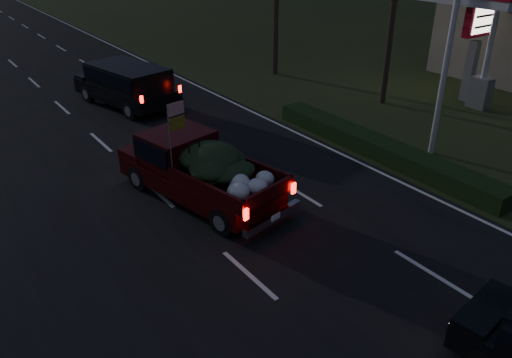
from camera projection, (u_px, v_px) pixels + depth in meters
ground at (249, 275)px, 11.91m from camera, size 120.00×120.00×0.00m
road_asphalt at (249, 275)px, 11.91m from camera, size 14.00×120.00×0.02m
hedge_row at (379, 148)px, 17.99m from camera, size 1.00×10.00×0.60m
gas_price_pylon at (480, 18)px, 22.09m from camera, size 2.00×0.41×5.57m
pickup_truck at (199, 166)px, 14.81m from camera, size 3.12×5.76×2.86m
lead_suv at (127, 81)px, 22.49m from camera, size 3.24×5.67×1.54m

